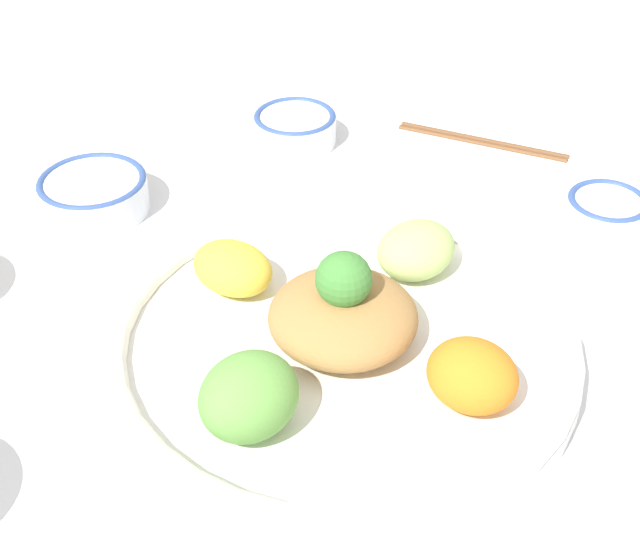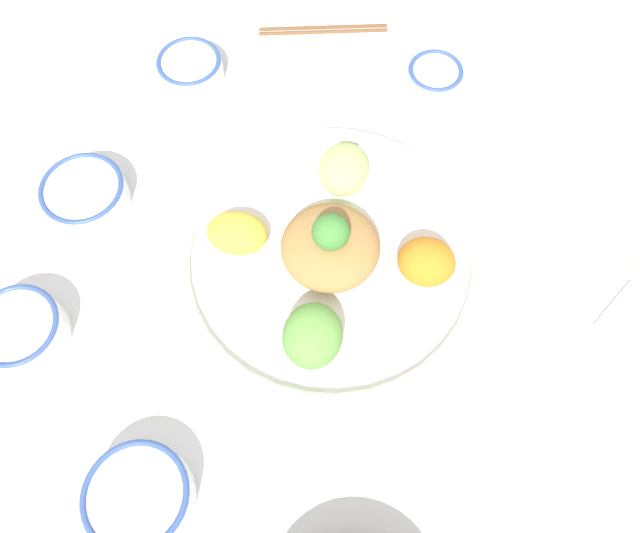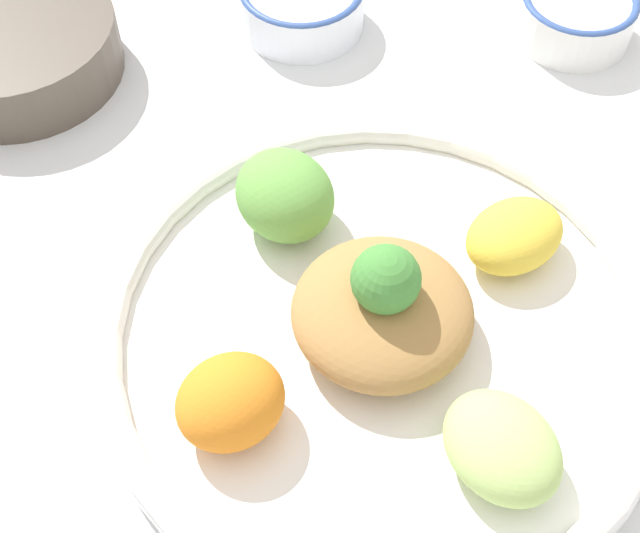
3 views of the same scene
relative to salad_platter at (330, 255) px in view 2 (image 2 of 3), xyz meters
name	(u,v)px [view 2 (image 2 of 3)]	position (x,y,z in m)	size (l,w,h in m)	color
ground_plane	(348,270)	(0.01, 0.02, -0.02)	(2.40, 2.40, 0.00)	white
salad_platter	(330,255)	(0.00, 0.00, 0.00)	(0.41, 0.41, 0.11)	white
sauce_bowl_red	(139,497)	(0.29, -0.23, 0.00)	(0.12, 0.12, 0.05)	white
rice_bowl_blue	(20,330)	(0.09, -0.39, 0.00)	(0.11, 0.11, 0.05)	white
sauce_bowl_dark	(435,76)	(-0.31, 0.17, -0.01)	(0.08, 0.08, 0.03)	white
rice_bowl_plain	(190,68)	(-0.33, -0.20, 0.00)	(0.10, 0.10, 0.04)	white
sauce_bowl_far	(85,194)	(-0.11, -0.34, 0.00)	(0.12, 0.12, 0.04)	white
chopsticks_pair_near	(323,28)	(-0.43, 0.01, -0.02)	(0.02, 0.21, 0.01)	brown
serving_spoon_extra	(635,282)	(0.04, 0.40, -0.02)	(0.11, 0.11, 0.01)	beige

